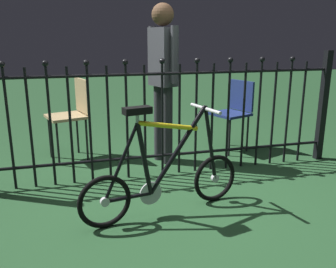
{
  "coord_description": "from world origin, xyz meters",
  "views": [
    {
      "loc": [
        -0.9,
        -2.65,
        1.35
      ],
      "look_at": [
        -0.12,
        0.21,
        0.55
      ],
      "focal_mm": 39.21,
      "sensor_mm": 36.0,
      "label": 1
    }
  ],
  "objects_px": {
    "person_visitor": "(163,70)",
    "chair_tan": "(73,110)",
    "chair_navy": "(235,108)",
    "bicycle": "(164,176)"
  },
  "relations": [
    {
      "from": "chair_navy",
      "to": "bicycle",
      "type": "bearing_deg",
      "value": -131.86
    },
    {
      "from": "bicycle",
      "to": "person_visitor",
      "type": "height_order",
      "value": "person_visitor"
    },
    {
      "from": "chair_navy",
      "to": "person_visitor",
      "type": "relative_size",
      "value": 0.5
    },
    {
      "from": "person_visitor",
      "to": "chair_tan",
      "type": "bearing_deg",
      "value": 158.37
    },
    {
      "from": "chair_tan",
      "to": "person_visitor",
      "type": "bearing_deg",
      "value": -21.63
    },
    {
      "from": "bicycle",
      "to": "chair_navy",
      "type": "distance_m",
      "value": 1.87
    },
    {
      "from": "chair_tan",
      "to": "chair_navy",
      "type": "bearing_deg",
      "value": -5.71
    },
    {
      "from": "chair_navy",
      "to": "chair_tan",
      "type": "bearing_deg",
      "value": 174.29
    },
    {
      "from": "chair_tan",
      "to": "person_visitor",
      "type": "relative_size",
      "value": 0.53
    },
    {
      "from": "bicycle",
      "to": "person_visitor",
      "type": "relative_size",
      "value": 0.8
    }
  ]
}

